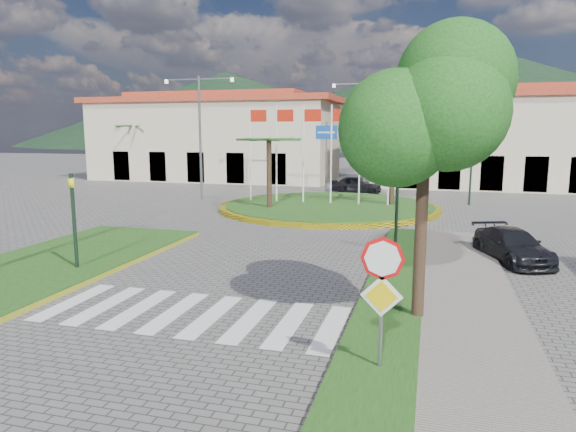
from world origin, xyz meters
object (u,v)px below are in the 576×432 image
(roundabout_island, at_px, (329,206))
(car_side_right, at_px, (512,245))
(deciduous_tree, at_px, (427,101))
(car_dark_b, at_px, (451,181))
(stop_sign, at_px, (382,283))
(white_van, at_px, (229,175))
(car_dark_a, at_px, (356,185))

(roundabout_island, distance_m, car_side_right, 13.26)
(deciduous_tree, distance_m, car_dark_b, 30.63)
(roundabout_island, bearing_deg, car_side_right, -50.04)
(stop_sign, relative_size, white_van, 0.69)
(car_dark_a, xyz_separation_m, car_dark_b, (6.76, 5.01, -0.00))
(white_van, relative_size, car_dark_a, 1.05)
(car_dark_b, bearing_deg, white_van, 103.71)
(roundabout_island, xyz_separation_m, car_dark_a, (0.43, 8.23, 0.45))
(stop_sign, bearing_deg, deciduous_tree, 78.82)
(car_dark_a, bearing_deg, roundabout_island, -179.60)
(stop_sign, bearing_deg, roundabout_island, 103.73)
(white_van, height_order, car_dark_b, car_dark_b)
(car_dark_b, xyz_separation_m, car_side_right, (1.32, -23.40, -0.06))
(white_van, distance_m, car_dark_a, 14.00)
(deciduous_tree, height_order, white_van, deciduous_tree)
(stop_sign, relative_size, deciduous_tree, 0.39)
(car_dark_a, bearing_deg, white_van, 67.14)
(car_dark_a, distance_m, car_dark_b, 8.41)
(white_van, relative_size, car_side_right, 0.99)
(deciduous_tree, relative_size, car_dark_a, 1.86)
(stop_sign, relative_size, car_side_right, 0.69)
(deciduous_tree, distance_m, white_van, 36.33)
(deciduous_tree, bearing_deg, car_dark_b, 86.79)
(roundabout_island, relative_size, car_side_right, 3.28)
(stop_sign, height_order, white_van, stop_sign)
(stop_sign, height_order, deciduous_tree, deciduous_tree)
(stop_sign, xyz_separation_m, white_van, (-17.03, 34.46, -1.26))
(roundabout_island, xyz_separation_m, car_side_right, (8.51, -10.16, 0.38))
(stop_sign, height_order, car_dark_a, stop_sign)
(deciduous_tree, bearing_deg, roundabout_island, 107.91)
(roundabout_island, relative_size, stop_sign, 4.79)
(white_van, bearing_deg, stop_sign, -162.13)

